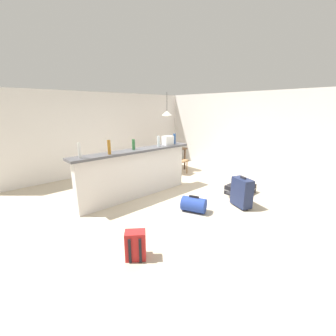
{
  "coord_description": "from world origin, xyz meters",
  "views": [
    {
      "loc": [
        -3.37,
        -3.63,
        2.05
      ],
      "look_at": [
        0.1,
        0.2,
        0.63
      ],
      "focal_mm": 23.75,
      "sensor_mm": 36.0,
      "label": 1
    }
  ],
  "objects_px": {
    "backpack_red": "(136,245)",
    "dining_chair_near_partition": "(178,158)",
    "bottle_blue": "(174,139)",
    "bottle_clear": "(159,141)",
    "bottle_amber": "(109,147)",
    "bottle_green": "(134,144)",
    "dining_table": "(167,151)",
    "grocery_bag": "(168,140)",
    "duffel_bag_blue": "(194,204)",
    "pendant_lamp": "(167,113)",
    "bottle_white": "(80,151)",
    "suitcase_flat_black": "(240,189)",
    "suitcase_upright_navy": "(242,192)"
  },
  "relations": [
    {
      "from": "dining_table",
      "to": "pendant_lamp",
      "type": "bearing_deg",
      "value": -143.14
    },
    {
      "from": "bottle_clear",
      "to": "suitcase_upright_navy",
      "type": "xyz_separation_m",
      "value": [
        0.68,
        -1.89,
        -0.93
      ]
    },
    {
      "from": "bottle_blue",
      "to": "dining_table",
      "type": "height_order",
      "value": "bottle_blue"
    },
    {
      "from": "bottle_blue",
      "to": "suitcase_flat_black",
      "type": "distance_m",
      "value": 2.07
    },
    {
      "from": "dining_table",
      "to": "suitcase_upright_navy",
      "type": "xyz_separation_m",
      "value": [
        -0.77,
        -3.2,
        -0.32
      ]
    },
    {
      "from": "bottle_amber",
      "to": "dining_table",
      "type": "distance_m",
      "value": 3.14
    },
    {
      "from": "bottle_white",
      "to": "dining_table",
      "type": "relative_size",
      "value": 0.26
    },
    {
      "from": "bottle_clear",
      "to": "bottle_white",
      "type": "bearing_deg",
      "value": 179.71
    },
    {
      "from": "bottle_amber",
      "to": "dining_table",
      "type": "relative_size",
      "value": 0.26
    },
    {
      "from": "bottle_white",
      "to": "grocery_bag",
      "type": "relative_size",
      "value": 1.1
    },
    {
      "from": "bottle_clear",
      "to": "bottle_amber",
      "type": "bearing_deg",
      "value": -178.49
    },
    {
      "from": "pendant_lamp",
      "to": "backpack_red",
      "type": "bearing_deg",
      "value": -137.41
    },
    {
      "from": "dining_table",
      "to": "bottle_clear",
      "type": "bearing_deg",
      "value": -138.1
    },
    {
      "from": "bottle_blue",
      "to": "dining_table",
      "type": "relative_size",
      "value": 0.24
    },
    {
      "from": "suitcase_flat_black",
      "to": "duffel_bag_blue",
      "type": "distance_m",
      "value": 1.6
    },
    {
      "from": "grocery_bag",
      "to": "suitcase_flat_black",
      "type": "distance_m",
      "value": 2.16
    },
    {
      "from": "bottle_blue",
      "to": "dining_chair_near_partition",
      "type": "height_order",
      "value": "bottle_blue"
    },
    {
      "from": "bottle_amber",
      "to": "backpack_red",
      "type": "height_order",
      "value": "bottle_amber"
    },
    {
      "from": "bottle_clear",
      "to": "duffel_bag_blue",
      "type": "bearing_deg",
      "value": -99.48
    },
    {
      "from": "backpack_red",
      "to": "dining_table",
      "type": "bearing_deg",
      "value": 42.53
    },
    {
      "from": "bottle_clear",
      "to": "dining_chair_near_partition",
      "type": "xyz_separation_m",
      "value": [
        1.43,
        0.78,
        -0.74
      ]
    },
    {
      "from": "bottle_blue",
      "to": "duffel_bag_blue",
      "type": "height_order",
      "value": "bottle_blue"
    },
    {
      "from": "bottle_blue",
      "to": "bottle_amber",
      "type": "bearing_deg",
      "value": -177.21
    },
    {
      "from": "bottle_white",
      "to": "dining_chair_near_partition",
      "type": "bearing_deg",
      "value": 13.02
    },
    {
      "from": "bottle_amber",
      "to": "bottle_blue",
      "type": "relative_size",
      "value": 1.11
    },
    {
      "from": "dining_chair_near_partition",
      "to": "pendant_lamp",
      "type": "bearing_deg",
      "value": 92.92
    },
    {
      "from": "bottle_green",
      "to": "backpack_red",
      "type": "relative_size",
      "value": 0.56
    },
    {
      "from": "dining_table",
      "to": "suitcase_upright_navy",
      "type": "height_order",
      "value": "dining_table"
    },
    {
      "from": "suitcase_flat_black",
      "to": "backpack_red",
      "type": "height_order",
      "value": "backpack_red"
    },
    {
      "from": "backpack_red",
      "to": "dining_chair_near_partition",
      "type": "bearing_deg",
      "value": 37.45
    },
    {
      "from": "bottle_white",
      "to": "suitcase_flat_black",
      "type": "xyz_separation_m",
      "value": [
        3.26,
        -1.49,
        -1.17
      ]
    },
    {
      "from": "bottle_clear",
      "to": "backpack_red",
      "type": "bearing_deg",
      "value": -137.01
    },
    {
      "from": "pendant_lamp",
      "to": "dining_chair_near_partition",
      "type": "bearing_deg",
      "value": -87.08
    },
    {
      "from": "suitcase_upright_navy",
      "to": "bottle_green",
      "type": "bearing_deg",
      "value": 124.75
    },
    {
      "from": "bottle_amber",
      "to": "grocery_bag",
      "type": "distance_m",
      "value": 1.66
    },
    {
      "from": "backpack_red",
      "to": "bottle_blue",
      "type": "bearing_deg",
      "value": 36.43
    },
    {
      "from": "pendant_lamp",
      "to": "duffel_bag_blue",
      "type": "xyz_separation_m",
      "value": [
        -1.64,
        -2.64,
        -1.72
      ]
    },
    {
      "from": "bottle_amber",
      "to": "bottle_blue",
      "type": "bearing_deg",
      "value": 2.79
    },
    {
      "from": "bottle_white",
      "to": "bottle_amber",
      "type": "xyz_separation_m",
      "value": [
        0.58,
        -0.04,
        0.0
      ]
    },
    {
      "from": "grocery_bag",
      "to": "bottle_amber",
      "type": "bearing_deg",
      "value": -177.18
    },
    {
      "from": "bottle_amber",
      "to": "dining_table",
      "type": "bearing_deg",
      "value": 25.78
    },
    {
      "from": "bottle_amber",
      "to": "bottle_clear",
      "type": "distance_m",
      "value": 1.32
    },
    {
      "from": "bottle_amber",
      "to": "pendant_lamp",
      "type": "distance_m",
      "value": 3.08
    },
    {
      "from": "bottle_white",
      "to": "duffel_bag_blue",
      "type": "distance_m",
      "value": 2.44
    },
    {
      "from": "dining_table",
      "to": "pendant_lamp",
      "type": "relative_size",
      "value": 1.48
    },
    {
      "from": "suitcase_flat_black",
      "to": "grocery_bag",
      "type": "bearing_deg",
      "value": 124.02
    },
    {
      "from": "dining_table",
      "to": "suitcase_flat_black",
      "type": "xyz_separation_m",
      "value": [
        -0.08,
        -2.78,
        -0.54
      ]
    },
    {
      "from": "bottle_clear",
      "to": "bottle_blue",
      "type": "bearing_deg",
      "value": 5.67
    },
    {
      "from": "bottle_clear",
      "to": "dining_chair_near_partition",
      "type": "height_order",
      "value": "bottle_clear"
    },
    {
      "from": "bottle_white",
      "to": "bottle_green",
      "type": "xyz_separation_m",
      "value": [
        1.22,
        0.05,
        -0.03
      ]
    }
  ]
}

